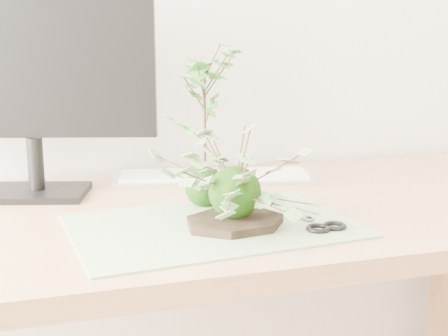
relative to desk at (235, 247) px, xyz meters
The scene contains 8 objects.
desk is the anchor object (origin of this frame).
cutting_mat 0.17m from the desk, 124.10° to the right, with size 0.50×0.33×0.00m, color gray.
stone_dish 0.18m from the desk, 108.59° to the right, with size 0.19×0.19×0.01m, color black.
ivy_kokedama 0.25m from the desk, 108.59° to the right, with size 0.29×0.29×0.19m.
maple_kokedama 0.33m from the desk, 168.26° to the left, with size 0.23×0.23×0.34m.
keyboard 0.24m from the desk, 85.28° to the left, with size 0.49×0.24×0.02m.
monitor 0.56m from the desk, 151.81° to the left, with size 0.50×0.20×0.45m.
scissors 0.23m from the desk, 62.53° to the right, with size 0.08×0.18×0.01m.
Camera 1 is at (-0.32, 0.08, 1.09)m, focal length 50.00 mm.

